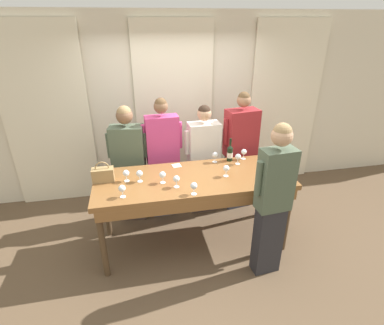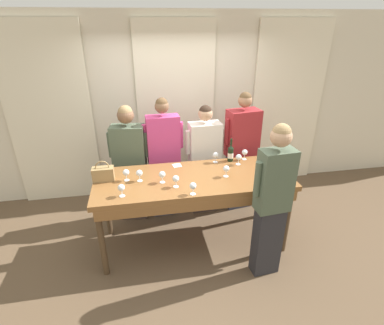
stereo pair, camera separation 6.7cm
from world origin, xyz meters
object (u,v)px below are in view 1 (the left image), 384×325
wine_glass_near_host (122,189)px  guest_pink_top (163,159)px  wine_glass_back_right (194,186)px  wine_glass_center_right (126,173)px  host_pouring (273,200)px  wine_glass_back_left (280,170)px  wine_bottle (230,153)px  wine_glass_by_bottle (215,155)px  wine_glass_front_left (244,152)px  wine_glass_back_mid (162,175)px  handbag (103,174)px  wine_glass_front_mid (226,169)px  guest_cream_sweater (203,160)px  wine_glass_center_left (139,174)px  guest_olive_jacket (129,164)px  tasting_bar (194,185)px  wine_glass_center_mid (176,179)px  wine_glass_front_right (238,157)px  guest_striped_shirt (240,152)px

wine_glass_near_host → guest_pink_top: (0.54, 1.01, -0.16)m
guest_pink_top → wine_glass_back_right: bearing=-79.4°
wine_glass_center_right → host_pouring: (1.50, -0.70, -0.11)m
wine_glass_center_right → wine_glass_back_left: bearing=-9.0°
wine_bottle → wine_glass_back_left: bearing=-53.7°
wine_glass_by_bottle → host_pouring: host_pouring is taller
wine_bottle → wine_glass_front_left: wine_bottle is taller
wine_bottle → wine_glass_center_right: 1.38m
wine_glass_back_left → wine_glass_back_mid: bearing=173.4°
wine_bottle → host_pouring: bearing=-81.2°
handbag → wine_glass_front_mid: (1.42, -0.17, 0.01)m
wine_glass_front_left → guest_cream_sweater: guest_cream_sweater is taller
wine_glass_by_bottle → guest_pink_top: bearing=149.7°
wine_glass_center_left → host_pouring: (1.35, -0.66, -0.11)m
wine_bottle → guest_olive_jacket: 1.38m
wine_glass_back_right → host_pouring: (0.79, -0.26, -0.11)m
guest_pink_top → guest_olive_jacket: bearing=180.0°
wine_glass_front_mid → wine_glass_back_right: 0.56m
tasting_bar → wine_bottle: size_ratio=7.47×
wine_glass_center_left → wine_glass_near_host: bearing=-122.6°
handbag → wine_glass_back_right: 1.08m
wine_glass_center_right → guest_pink_top: guest_pink_top is taller
wine_glass_front_left → wine_glass_back_right: same height
handbag → wine_glass_center_left: 0.42m
wine_glass_back_mid → guest_cream_sweater: (0.67, 0.79, -0.24)m
wine_glass_center_mid → guest_pink_top: guest_pink_top is taller
wine_glass_near_host → tasting_bar: bearing=17.6°
wine_glass_front_right → wine_glass_near_host: size_ratio=1.00×
wine_glass_front_mid → tasting_bar: bearing=175.3°
wine_glass_center_mid → guest_cream_sweater: size_ratio=0.09×
wine_glass_front_left → wine_glass_front_right: 0.19m
wine_glass_center_mid → wine_glass_center_right: (-0.55, 0.25, 0.00)m
wine_glass_back_left → wine_glass_back_mid: (-1.36, 0.16, -0.00)m
tasting_bar → wine_glass_front_mid: bearing=-4.7°
wine_glass_center_right → guest_striped_shirt: size_ratio=0.08×
tasting_bar → host_pouring: (0.72, -0.62, 0.08)m
handbag → wine_glass_back_left: handbag is taller
wine_glass_center_left → wine_glass_back_left: bearing=-8.4°
wine_bottle → handbag: size_ratio=1.26×
wine_glass_front_mid → wine_glass_center_right: size_ratio=1.00×
wine_glass_by_bottle → wine_glass_center_right: bearing=-165.7°
guest_cream_sweater → host_pouring: (0.42, -1.37, 0.13)m
wine_glass_front_left → wine_glass_back_mid: same height
handbag → guest_olive_jacket: size_ratio=0.15×
wine_glass_near_host → guest_pink_top: guest_pink_top is taller
wine_glass_front_left → wine_glass_center_right: same height
wine_glass_front_mid → guest_olive_jacket: bearing=145.6°
wine_glass_center_left → wine_glass_near_host: (-0.19, -0.30, 0.00)m
wine_glass_back_right → wine_glass_near_host: bearing=172.6°
tasting_bar → wine_glass_center_right: size_ratio=16.50×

